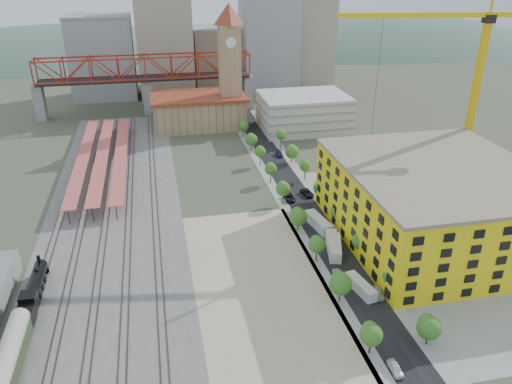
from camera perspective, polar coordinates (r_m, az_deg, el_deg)
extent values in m
plane|color=#474C38|center=(134.92, -0.69, -2.74)|extent=(400.00, 400.00, 0.00)
cube|color=#605E59|center=(149.12, -15.75, -0.88)|extent=(36.00, 165.00, 0.06)
cube|color=tan|center=(107.98, 0.52, -10.64)|extent=(28.00, 67.00, 0.06)
cube|color=black|center=(151.40, 4.14, 0.47)|extent=(12.00, 170.00, 0.06)
cube|color=gray|center=(150.09, 2.12, 0.29)|extent=(3.00, 170.00, 0.04)
cube|color=gray|center=(152.92, 6.12, 0.64)|extent=(3.00, 170.00, 0.04)
cube|color=gray|center=(134.24, 20.35, -4.62)|extent=(50.00, 90.00, 0.06)
cube|color=#382B23|center=(151.07, -21.31, -1.32)|extent=(0.12, 160.00, 0.18)
cube|color=#382B23|center=(150.81, -20.77, -1.27)|extent=(0.12, 160.00, 0.18)
cube|color=#382B23|center=(150.08, -19.06, -1.13)|extent=(0.12, 160.00, 0.18)
cube|color=#382B23|center=(149.88, -18.52, -1.08)|extent=(0.12, 160.00, 0.18)
cube|color=#382B23|center=(149.33, -16.79, -0.93)|extent=(0.12, 160.00, 0.18)
cube|color=#382B23|center=(149.19, -16.24, -0.88)|extent=(0.12, 160.00, 0.18)
cube|color=#382B23|center=(148.82, -14.50, -0.73)|extent=(0.12, 160.00, 0.18)
cube|color=#382B23|center=(148.73, -13.95, -0.68)|extent=(0.12, 160.00, 0.18)
cube|color=#382B23|center=(148.53, -11.82, -0.49)|extent=(0.12, 160.00, 0.18)
cube|color=#382B23|center=(148.51, -11.26, -0.44)|extent=(0.12, 160.00, 0.18)
cube|color=#BF4950|center=(174.08, -19.13, 3.89)|extent=(4.00, 80.00, 0.25)
cylinder|color=black|center=(174.77, -19.04, 3.28)|extent=(0.24, 0.24, 4.00)
cube|color=#BF4950|center=(173.36, -17.17, 4.08)|extent=(4.00, 80.00, 0.25)
cylinder|color=black|center=(174.05, -17.09, 3.47)|extent=(0.24, 0.24, 4.00)
cube|color=#BF4950|center=(172.84, -15.19, 4.27)|extent=(4.00, 80.00, 0.25)
cylinder|color=black|center=(173.53, -15.12, 3.65)|extent=(0.24, 0.24, 4.00)
cube|color=tan|center=(207.77, -6.57, 9.07)|extent=(36.00, 22.00, 12.00)
cube|color=maroon|center=(206.07, -6.66, 10.81)|extent=(38.00, 24.00, 1.20)
cube|color=tan|center=(203.97, -2.98, 12.96)|extent=(8.00, 8.00, 40.00)
pyramid|color=maroon|center=(199.90, -3.17, 20.82)|extent=(12.00, 12.00, 8.00)
cylinder|color=white|center=(197.46, -2.87, 16.68)|extent=(4.00, 0.30, 4.00)
cube|color=silver|center=(203.92, 5.45, 9.11)|extent=(34.00, 26.00, 14.00)
cube|color=gray|center=(233.58, -23.48, 9.36)|extent=(4.00, 6.00, 15.00)
cube|color=gray|center=(232.81, -0.94, 11.38)|extent=(4.00, 6.00, 15.00)
cube|color=gray|center=(228.81, -12.26, 10.57)|extent=(4.00, 6.00, 15.00)
cube|color=black|center=(226.99, -12.45, 12.52)|extent=(90.00, 9.00, 1.00)
cube|color=yellow|center=(128.71, 19.80, -1.32)|extent=(44.00, 50.00, 18.00)
cube|color=gray|center=(125.03, 20.43, 2.54)|extent=(44.60, 50.60, 0.80)
cube|color=#9EA0A3|center=(261.61, -17.12, 14.43)|extent=(30.00, 25.00, 38.00)
cube|color=#B2A58C|center=(254.77, -10.42, 16.44)|extent=(26.00, 22.00, 52.00)
cube|color=gray|center=(273.48, -4.53, 15.00)|extent=(24.00, 24.00, 30.00)
cube|color=#9EA0A3|center=(266.13, 1.50, 18.05)|extent=(28.00, 22.00, 60.00)
cube|color=#B2A58C|center=(278.42, 6.26, 16.58)|extent=(22.00, 20.00, 44.00)
cube|color=brown|center=(282.21, -7.72, 14.77)|extent=(20.00, 20.00, 26.00)
ellipsoid|color=#4C6B59|center=(403.17, -19.42, 4.77)|extent=(396.00, 216.00, 180.00)
ellipsoid|color=#4C6B59|center=(412.48, -2.25, 3.12)|extent=(484.00, 264.00, 220.00)
ellipsoid|color=#4C6B59|center=(439.67, 13.41, 6.91)|extent=(418.00, 228.00, 190.00)
cylinder|color=black|center=(114.20, -23.87, -9.34)|extent=(2.71, 13.01, 2.71)
cube|color=black|center=(108.42, -24.53, -11.32)|extent=(3.04, 3.25, 3.47)
cylinder|color=black|center=(117.66, -23.58, -7.08)|extent=(0.76, 0.76, 1.73)
sphere|color=black|center=(115.23, -23.81, -8.16)|extent=(1.08, 1.08, 1.08)
cone|color=black|center=(121.10, -23.14, -8.04)|extent=(2.82, 1.73, 2.82)
cube|color=black|center=(104.98, -24.96, -13.16)|extent=(3.04, 6.50, 3.04)
cube|color=#2D3B20|center=(96.43, -26.29, -16.97)|extent=(3.14, 19.51, 3.47)
cylinder|color=#ADA899|center=(95.28, -26.50, -16.13)|extent=(3.36, 19.51, 3.36)
cube|color=yellow|center=(155.80, 23.41, 8.50)|extent=(1.69, 1.69, 47.64)
cube|color=black|center=(151.41, 25.08, 17.50)|extent=(2.65, 2.65, 2.12)
cube|color=yellow|center=(143.32, 17.64, 18.73)|extent=(39.95, 7.41, 1.27)
cube|color=silver|center=(107.89, 11.87, -10.54)|extent=(4.03, 9.10, 2.41)
cube|color=silver|center=(119.63, 9.01, -6.28)|extent=(5.68, 10.49, 2.78)
cube|color=silver|center=(120.79, 8.77, -5.92)|extent=(4.99, 10.56, 2.80)
cube|color=silver|center=(129.57, 7.14, -3.50)|extent=(4.48, 10.71, 2.85)
imported|color=white|center=(91.95, 15.65, -18.86)|extent=(1.85, 4.21, 1.41)
imported|color=#A1A1A6|center=(111.06, 9.35, -9.44)|extent=(1.98, 4.64, 1.49)
imported|color=black|center=(143.58, 3.83, -0.63)|extent=(2.67, 5.63, 1.55)
imported|color=navy|center=(144.22, 3.76, -0.56)|extent=(2.31, 4.72, 1.32)
imported|color=silver|center=(107.66, 13.81, -11.13)|extent=(2.48, 4.72, 1.53)
imported|color=#A4A6AA|center=(129.41, 8.63, -4.01)|extent=(2.02, 4.40, 1.40)
imported|color=black|center=(146.76, 5.90, -0.12)|extent=(3.42, 5.85, 1.53)
imported|color=#1A264E|center=(175.85, 2.71, 4.37)|extent=(2.66, 5.27, 1.47)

